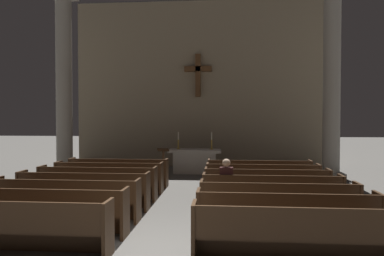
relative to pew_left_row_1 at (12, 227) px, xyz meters
The scene contains 22 objects.
pew_left_row_1 is the anchor object (origin of this frame).
pew_left_row_2 1.02m from the pew_left_row_1, 90.00° to the left, with size 3.34×0.50×0.95m.
pew_left_row_3 2.04m from the pew_left_row_1, 90.00° to the left, with size 3.34×0.50×0.95m.
pew_left_row_4 3.05m from the pew_left_row_1, 90.00° to the left, with size 3.34×0.50×0.95m.
pew_left_row_5 4.07m from the pew_left_row_1, 90.00° to the left, with size 3.34×0.50×0.95m.
pew_left_row_6 5.09m from the pew_left_row_1, 90.00° to the left, with size 3.34×0.50×0.95m.
pew_left_row_7 6.11m from the pew_left_row_1, 90.00° to the left, with size 3.34×0.50×0.95m.
pew_right_row_1 4.69m from the pew_left_row_1, ahead, with size 3.34×0.50×0.95m.
pew_right_row_2 4.80m from the pew_left_row_1, 12.24° to the left, with size 3.34×0.50×0.95m.
pew_right_row_3 5.12m from the pew_left_row_1, 23.46° to the left, with size 3.34×0.50×0.95m.
pew_right_row_4 5.60m from the pew_left_row_1, 33.06° to the left, with size 3.34×0.50×0.95m.
pew_right_row_5 6.21m from the pew_left_row_1, 40.96° to the left, with size 3.34×0.50×0.95m.
pew_right_row_6 6.92m from the pew_left_row_1, 47.33° to the left, with size 3.34×0.50×0.95m.
pew_right_row_7 7.70m from the pew_left_row_1, 52.47° to the left, with size 3.34×0.50×0.95m.
column_left_second 9.59m from the pew_left_row_1, 109.34° to the left, with size 0.97×0.97×7.40m.
column_right_second 11.92m from the pew_left_row_1, 48.02° to the left, with size 0.97×0.97×7.40m.
altar 9.53m from the pew_left_row_1, 75.75° to the left, with size 2.20×0.90×1.01m.
candlestick_left 9.41m from the pew_left_row_1, 79.89° to the left, with size 0.16×0.16×0.72m.
candlestick_right 9.76m from the pew_left_row_1, 71.75° to the left, with size 0.16×0.16×0.72m.
apse_with_cross 12.13m from the pew_left_row_1, 78.36° to the left, with size 11.73×0.49×7.87m.
lectern 8.13m from the pew_left_row_1, 81.45° to the left, with size 0.44×0.36×1.15m.
lone_worshipper 4.75m from the pew_left_row_1, 40.67° to the left, with size 0.32×0.43×1.32m.
Camera 1 is at (1.16, -5.69, 2.29)m, focal length 33.41 mm.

